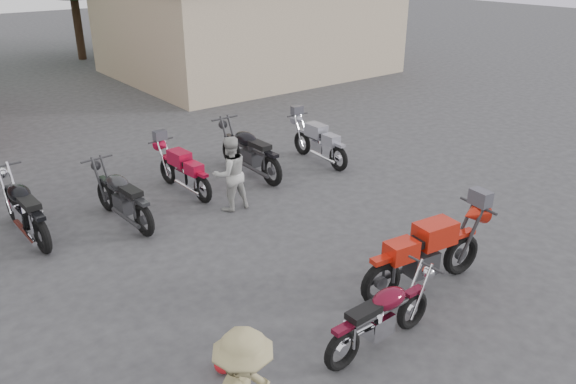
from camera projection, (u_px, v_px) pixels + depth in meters
ground at (353, 324)px, 7.72m from camera, size 90.00×90.00×0.00m
stucco_building at (248, 28)px, 22.64m from camera, size 10.00×8.00×3.50m
vintage_motorcycle at (382, 313)px, 7.09m from camera, size 1.80×0.62×1.04m
sportbike at (427, 250)px, 8.31m from camera, size 2.28×1.00×1.28m
helmet at (224, 364)px, 6.81m from camera, size 0.28×0.28×0.23m
person_light at (230, 174)px, 10.82m from camera, size 0.77×0.62×1.49m
row_bike_2 at (23, 206)px, 9.82m from camera, size 0.79×2.12×1.21m
row_bike_3 at (122, 194)px, 10.36m from camera, size 0.82×2.04×1.15m
row_bike_4 at (183, 169)px, 11.65m from camera, size 0.73×1.88×1.07m
row_bike_5 at (249, 149)px, 12.53m from camera, size 0.74×2.17×1.25m
row_bike_6 at (319, 140)px, 13.31m from camera, size 0.69×1.92×1.10m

